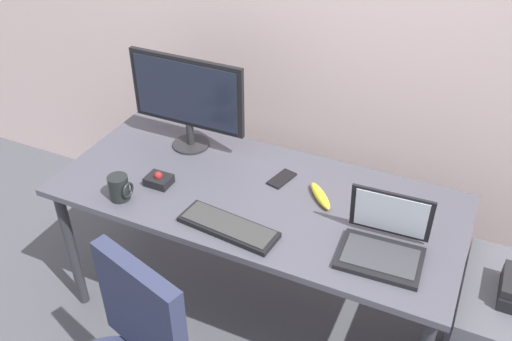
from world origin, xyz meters
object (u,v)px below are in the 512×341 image
Objects in this scene: trackball_mouse at (159,180)px; cell_phone at (282,179)px; laptop at (384,242)px; coffee_mug at (120,188)px; keyboard at (228,227)px; monitor_main at (187,97)px; banana at (320,196)px.

trackball_mouse is 0.77× the size of cell_phone.
trackball_mouse is at bearing 179.34° from laptop.
trackball_mouse is 0.98× the size of coffee_mug.
coffee_mug reaches higher than trackball_mouse.
trackball_mouse is 0.18m from coffee_mug.
coffee_mug is at bearing -178.20° from keyboard.
coffee_mug is 0.79× the size of cell_phone.
keyboard is at bearing -18.56° from trackball_mouse.
monitor_main is 1.12m from laptop.
monitor_main is at bearing 169.15° from banana.
cell_phone is (0.48, 0.26, -0.02)m from trackball_mouse.
cell_phone is (0.06, 0.40, -0.01)m from keyboard.
laptop is 0.60m from cell_phone.
keyboard is 0.51m from coffee_mug.
monitor_main is 5.15× the size of coffee_mug.
keyboard is 0.61m from laptop.
cell_phone is (-0.53, 0.27, -0.05)m from laptop.
laptop is at bearing -18.33° from monitor_main.
cell_phone is at bearing 81.04° from keyboard.
monitor_main is 0.42m from trackball_mouse.
coffee_mug is at bearing -120.25° from trackball_mouse.
banana is (0.78, 0.35, -0.04)m from coffee_mug.
coffee_mug is 0.71m from cell_phone.
keyboard is 0.43m from banana.
keyboard is 3.83× the size of trackball_mouse.
keyboard is at bearing -128.56° from banana.
laptop reaches higher than cell_phone.
trackball_mouse is (-1.01, 0.01, -0.03)m from laptop.
monitor_main is 4.07× the size of cell_phone.
monitor_main is at bearing -174.19° from cell_phone.
banana reaches higher than keyboard.
keyboard is at bearing -46.39° from monitor_main.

